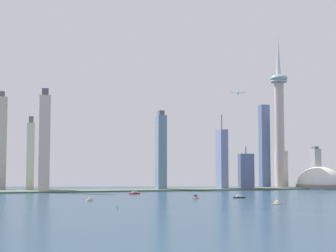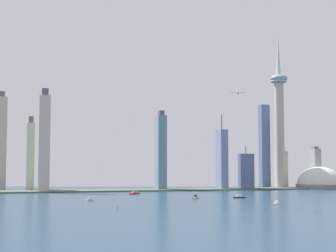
{
  "view_description": "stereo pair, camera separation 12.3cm",
  "coord_description": "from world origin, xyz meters",
  "px_view_note": "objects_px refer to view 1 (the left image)",
  "views": [
    {
      "loc": [
        -224.06,
        -404.14,
        42.53
      ],
      "look_at": [
        -5.86,
        432.7,
        108.68
      ],
      "focal_mm": 54.41,
      "sensor_mm": 36.0,
      "label": 1
    },
    {
      "loc": [
        -223.94,
        -404.17,
        42.53
      ],
      "look_at": [
        -5.86,
        432.7,
        108.68
      ],
      "focal_mm": 54.41,
      "sensor_mm": 36.0,
      "label": 2
    }
  ],
  "objects_px": {
    "boat_6": "(277,203)",
    "skyscraper_6": "(161,152)",
    "stadium_dome": "(320,184)",
    "boat_4": "(90,200)",
    "skyscraper_2": "(281,169)",
    "skyscraper_8": "(246,171)",
    "boat_0": "(135,193)",
    "airplane": "(238,93)",
    "skyscraper_0": "(30,156)",
    "channel_buoy_1": "(117,207)",
    "skyscraper_7": "(264,146)",
    "boat_5": "(239,197)",
    "skyscraper_1": "(222,159)",
    "skyscraper_5": "(315,168)",
    "boat_3": "(195,197)",
    "observation_tower": "(279,115)",
    "channel_buoy_0": "(300,192)",
    "skyscraper_3": "(44,142)"
  },
  "relations": [
    {
      "from": "skyscraper_2",
      "to": "skyscraper_3",
      "type": "height_order",
      "value": "skyscraper_3"
    },
    {
      "from": "skyscraper_1",
      "to": "boat_6",
      "type": "relative_size",
      "value": 7.82
    },
    {
      "from": "skyscraper_0",
      "to": "boat_4",
      "type": "height_order",
      "value": "skyscraper_0"
    },
    {
      "from": "boat_0",
      "to": "boat_4",
      "type": "relative_size",
      "value": 2.1
    },
    {
      "from": "skyscraper_6",
      "to": "skyscraper_7",
      "type": "bearing_deg",
      "value": 9.7
    },
    {
      "from": "boat_6",
      "to": "stadium_dome",
      "type": "bearing_deg",
      "value": 0.96
    },
    {
      "from": "skyscraper_3",
      "to": "boat_4",
      "type": "xyz_separation_m",
      "value": [
        50.24,
        -204.01,
        -76.13
      ]
    },
    {
      "from": "boat_6",
      "to": "observation_tower",
      "type": "bearing_deg",
      "value": 11.04
    },
    {
      "from": "skyscraper_6",
      "to": "skyscraper_2",
      "type": "bearing_deg",
      "value": 11.74
    },
    {
      "from": "skyscraper_2",
      "to": "skyscraper_5",
      "type": "relative_size",
      "value": 1.26
    },
    {
      "from": "boat_4",
      "to": "airplane",
      "type": "height_order",
      "value": "airplane"
    },
    {
      "from": "skyscraper_3",
      "to": "skyscraper_6",
      "type": "distance_m",
      "value": 194.49
    },
    {
      "from": "boat_5",
      "to": "skyscraper_8",
      "type": "bearing_deg",
      "value": 67.69
    },
    {
      "from": "skyscraper_1",
      "to": "skyscraper_8",
      "type": "height_order",
      "value": "skyscraper_1"
    },
    {
      "from": "skyscraper_2",
      "to": "boat_0",
      "type": "height_order",
      "value": "skyscraper_2"
    },
    {
      "from": "observation_tower",
      "to": "skyscraper_2",
      "type": "relative_size",
      "value": 2.92
    },
    {
      "from": "boat_4",
      "to": "skyscraper_7",
      "type": "bearing_deg",
      "value": 20.28
    },
    {
      "from": "skyscraper_8",
      "to": "airplane",
      "type": "height_order",
      "value": "airplane"
    },
    {
      "from": "stadium_dome",
      "to": "boat_4",
      "type": "distance_m",
      "value": 483.72
    },
    {
      "from": "stadium_dome",
      "to": "boat_3",
      "type": "bearing_deg",
      "value": -145.57
    },
    {
      "from": "skyscraper_2",
      "to": "boat_5",
      "type": "distance_m",
      "value": 342.56
    },
    {
      "from": "skyscraper_0",
      "to": "boat_5",
      "type": "relative_size",
      "value": 7.72
    },
    {
      "from": "skyscraper_0",
      "to": "boat_5",
      "type": "distance_m",
      "value": 374.73
    },
    {
      "from": "observation_tower",
      "to": "boat_0",
      "type": "bearing_deg",
      "value": -159.31
    },
    {
      "from": "skyscraper_7",
      "to": "skyscraper_3",
      "type": "bearing_deg",
      "value": -171.67
    },
    {
      "from": "stadium_dome",
      "to": "skyscraper_2",
      "type": "distance_m",
      "value": 83.12
    },
    {
      "from": "airplane",
      "to": "boat_3",
      "type": "bearing_deg",
      "value": -12.35
    },
    {
      "from": "skyscraper_2",
      "to": "skyscraper_8",
      "type": "relative_size",
      "value": 1.3
    },
    {
      "from": "boat_6",
      "to": "airplane",
      "type": "height_order",
      "value": "airplane"
    },
    {
      "from": "stadium_dome",
      "to": "skyscraper_1",
      "type": "relative_size",
      "value": 0.65
    },
    {
      "from": "boat_5",
      "to": "boat_4",
      "type": "bearing_deg",
      "value": -175.77
    },
    {
      "from": "boat_5",
      "to": "stadium_dome",
      "type": "bearing_deg",
      "value": 43.89
    },
    {
      "from": "boat_0",
      "to": "airplane",
      "type": "relative_size",
      "value": 0.68
    },
    {
      "from": "skyscraper_7",
      "to": "boat_6",
      "type": "bearing_deg",
      "value": -113.59
    },
    {
      "from": "skyscraper_3",
      "to": "boat_4",
      "type": "distance_m",
      "value": 223.48
    },
    {
      "from": "stadium_dome",
      "to": "skyscraper_7",
      "type": "bearing_deg",
      "value": 149.4
    },
    {
      "from": "skyscraper_5",
      "to": "boat_3",
      "type": "xyz_separation_m",
      "value": [
        -314.31,
        -242.22,
        -35.3
      ]
    },
    {
      "from": "boat_6",
      "to": "skyscraper_6",
      "type": "bearing_deg",
      "value": 47.22
    },
    {
      "from": "skyscraper_0",
      "to": "channel_buoy_1",
      "type": "height_order",
      "value": "skyscraper_0"
    },
    {
      "from": "skyscraper_0",
      "to": "boat_3",
      "type": "height_order",
      "value": "skyscraper_0"
    },
    {
      "from": "boat_0",
      "to": "airplane",
      "type": "xyz_separation_m",
      "value": [
        189.68,
        64.68,
        162.58
      ]
    },
    {
      "from": "skyscraper_1",
      "to": "skyscraper_6",
      "type": "xyz_separation_m",
      "value": [
        -109.85,
        0.34,
        12.63
      ]
    },
    {
      "from": "observation_tower",
      "to": "channel_buoy_0",
      "type": "relative_size",
      "value": 176.47
    },
    {
      "from": "skyscraper_3",
      "to": "channel_buoy_0",
      "type": "relative_size",
      "value": 101.19
    },
    {
      "from": "airplane",
      "to": "boat_0",
      "type": "bearing_deg",
      "value": -46.97
    },
    {
      "from": "skyscraper_1",
      "to": "skyscraper_3",
      "type": "relative_size",
      "value": 0.81
    },
    {
      "from": "boat_6",
      "to": "channel_buoy_1",
      "type": "bearing_deg",
      "value": 132.05
    },
    {
      "from": "boat_6",
      "to": "airplane",
      "type": "distance_m",
      "value": 339.3
    },
    {
      "from": "skyscraper_0",
      "to": "skyscraper_1",
      "type": "height_order",
      "value": "skyscraper_1"
    },
    {
      "from": "stadium_dome",
      "to": "skyscraper_2",
      "type": "relative_size",
      "value": 0.88
    }
  ]
}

